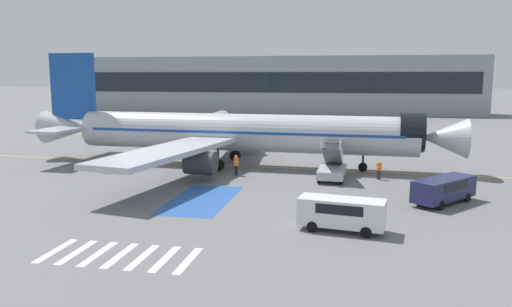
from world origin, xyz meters
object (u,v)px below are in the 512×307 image
object	(u,v)px
service_van_2	(342,211)
terminal_building	(267,85)
baggage_cart	(115,168)
airliner	(235,132)
ground_crew_2	(208,165)
service_van_0	(444,188)
ground_crew_0	(236,164)
ground_crew_1	(379,169)
boarding_stairs_forward	(332,169)
fuel_tanker	(220,123)

from	to	relation	value
service_van_2	terminal_building	distance (m)	93.97
service_van_2	baggage_cart	world-z (taller)	service_van_2
airliner	ground_crew_2	xyz separation A→B (m)	(-1.28, -5.18, -2.37)
airliner	service_van_2	xyz separation A→B (m)	(10.97, -19.20, -2.22)
service_van_0	terminal_building	size ratio (longest dim) A/B	0.06
ground_crew_0	airliner	bearing A→B (deg)	53.64
ground_crew_0	ground_crew_1	bearing A→B (deg)	-47.33
boarding_stairs_forward	ground_crew_0	size ratio (longest dim) A/B	2.85
baggage_cart	service_van_2	bearing A→B (deg)	-46.57
airliner	baggage_cart	size ratio (longest dim) A/B	15.00
ground_crew_0	ground_crew_1	world-z (taller)	ground_crew_0
airliner	fuel_tanker	world-z (taller)	airliner
terminal_building	fuel_tanker	bearing A→B (deg)	-89.10
ground_crew_2	ground_crew_1	bearing A→B (deg)	136.66
service_van_2	ground_crew_0	world-z (taller)	service_van_2
fuel_tanker	baggage_cart	distance (m)	30.74
ground_crew_0	service_van_0	bearing A→B (deg)	-72.51
boarding_stairs_forward	ground_crew_0	world-z (taller)	boarding_stairs_forward
ground_crew_1	ground_crew_2	distance (m)	15.08
service_van_2	ground_crew_1	world-z (taller)	service_van_2
airliner	service_van_0	world-z (taller)	airliner
airliner	terminal_building	xyz separation A→B (m)	(-9.48, 72.36, 3.26)
fuel_tanker	ground_crew_0	xyz separation A→B (m)	(9.92, -30.50, -0.70)
boarding_stairs_forward	ground_crew_1	world-z (taller)	boarding_stairs_forward
terminal_building	ground_crew_0	bearing A→B (deg)	-82.13
baggage_cart	ground_crew_0	distance (m)	11.81
airliner	baggage_cart	world-z (taller)	airliner
airliner	fuel_tanker	size ratio (longest dim) A/B	5.01
fuel_tanker	service_van_2	bearing A→B (deg)	-67.08
baggage_cart	fuel_tanker	bearing A→B (deg)	73.65
airliner	service_van_2	bearing A→B (deg)	32.02
boarding_stairs_forward	ground_crew_2	xyz separation A→B (m)	(-11.03, -0.41, 0.03)
terminal_building	boarding_stairs_forward	bearing A→B (deg)	-76.00
airliner	ground_crew_0	world-z (taller)	airliner
fuel_tanker	ground_crew_2	size ratio (longest dim) A/B	4.93
ground_crew_2	baggage_cart	bearing A→B (deg)	-50.28
ground_crew_0	baggage_cart	bearing A→B (deg)	130.27
baggage_cart	ground_crew_1	world-z (taller)	ground_crew_1
service_van_0	ground_crew_2	world-z (taller)	service_van_0
baggage_cart	terminal_building	size ratio (longest dim) A/B	0.03
service_van_2	baggage_cart	xyz separation A→B (m)	(-21.58, 14.39, -0.90)
ground_crew_0	ground_crew_2	size ratio (longest dim) A/B	1.07
boarding_stairs_forward	baggage_cart	xyz separation A→B (m)	(-20.37, -0.03, -0.72)
ground_crew_1	ground_crew_2	size ratio (longest dim) A/B	0.96
service_van_0	ground_crew_0	xyz separation A→B (m)	(-16.71, 6.78, -0.03)
airliner	ground_crew_0	distance (m)	5.32
service_van_2	ground_crew_0	size ratio (longest dim) A/B	2.77
airliner	service_van_0	bearing A→B (deg)	59.68
boarding_stairs_forward	ground_crew_2	bearing A→B (deg)	-175.59
ground_crew_1	boarding_stairs_forward	bearing A→B (deg)	1.77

